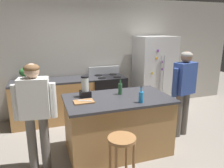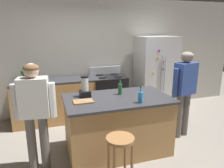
{
  "view_description": "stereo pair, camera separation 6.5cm",
  "coord_description": "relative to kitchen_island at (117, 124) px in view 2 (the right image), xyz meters",
  "views": [
    {
      "loc": [
        -1.15,
        -3.09,
        2.05
      ],
      "look_at": [
        0.0,
        0.3,
        1.1
      ],
      "focal_mm": 34.46,
      "sensor_mm": 36.0,
      "label": 1
    },
    {
      "loc": [
        -1.09,
        -3.11,
        2.05
      ],
      "look_at": [
        0.0,
        0.3,
        1.1
      ],
      "focal_mm": 34.46,
      "sensor_mm": 36.0,
      "label": 2
    }
  ],
  "objects": [
    {
      "name": "kitchen_island",
      "position": [
        0.0,
        0.0,
        0.0
      ],
      "size": [
        1.7,
        0.98,
        0.95
      ],
      "color": "#B7844C",
      "rests_on": "ground_plane"
    },
    {
      "name": "bottle_soda",
      "position": [
        0.24,
        -0.33,
        0.57
      ],
      "size": [
        0.07,
        0.07,
        0.26
      ],
      "color": "#268CD8",
      "rests_on": "kitchen_island"
    },
    {
      "name": "blender_appliance",
      "position": [
        -0.49,
        0.21,
        0.62
      ],
      "size": [
        0.17,
        0.17,
        0.34
      ],
      "color": "black",
      "rests_on": "kitchen_island"
    },
    {
      "name": "stove_range",
      "position": [
        0.31,
        1.52,
        0.01
      ],
      "size": [
        0.76,
        0.65,
        1.13
      ],
      "color": "black",
      "rests_on": "ground_plane"
    },
    {
      "name": "cutting_board",
      "position": [
        -0.57,
        -0.05,
        0.48
      ],
      "size": [
        0.3,
        0.2,
        0.02
      ],
      "primitive_type": "cube",
      "color": "#9E6B3D",
      "rests_on": "kitchen_island"
    },
    {
      "name": "chef_knife",
      "position": [
        -0.55,
        -0.05,
        0.49
      ],
      "size": [
        0.21,
        0.13,
        0.01
      ],
      "primitive_type": "cube",
      "rotation": [
        0.0,
        0.0,
        -0.49
      ],
      "color": "#B7BABF",
      "rests_on": "cutting_board"
    },
    {
      "name": "ground_plane",
      "position": [
        0.0,
        0.0,
        -0.48
      ],
      "size": [
        14.0,
        14.0,
        0.0
      ],
      "primitive_type": "plane",
      "color": "gray"
    },
    {
      "name": "potted_plant",
      "position": [
        -1.46,
        1.55,
        0.64
      ],
      "size": [
        0.2,
        0.2,
        0.3
      ],
      "color": "brown",
      "rests_on": "back_counter_run"
    },
    {
      "name": "refrigerator",
      "position": [
        1.5,
        1.5,
        0.44
      ],
      "size": [
        0.9,
        0.73,
        1.84
      ],
      "color": "silver",
      "rests_on": "ground_plane"
    },
    {
      "name": "back_wall",
      "position": [
        0.0,
        1.95,
        0.87
      ],
      "size": [
        8.0,
        0.1,
        2.7
      ],
      "primitive_type": "cube",
      "color": "#BCB7AD",
      "rests_on": "ground_plane"
    },
    {
      "name": "bottle_olive_oil",
      "position": [
        0.1,
        0.15,
        0.57
      ],
      "size": [
        0.07,
        0.07,
        0.28
      ],
      "color": "#2D6638",
      "rests_on": "kitchen_island"
    },
    {
      "name": "person_by_island_left",
      "position": [
        -1.26,
        -0.09,
        0.48
      ],
      "size": [
        0.6,
        0.27,
        1.59
      ],
      "color": "#66605B",
      "rests_on": "ground_plane"
    },
    {
      "name": "back_counter_run",
      "position": [
        -0.8,
        1.55,
        -0.0
      ],
      "size": [
        2.0,
        0.64,
        0.95
      ],
      "color": "#B7844C",
      "rests_on": "ground_plane"
    },
    {
      "name": "person_by_sink_right",
      "position": [
        1.34,
        0.11,
        0.51
      ],
      "size": [
        0.59,
        0.31,
        1.63
      ],
      "color": "#66605B",
      "rests_on": "ground_plane"
    },
    {
      "name": "bar_stool",
      "position": [
        -0.25,
        -0.83,
        0.07
      ],
      "size": [
        0.36,
        0.36,
        0.71
      ],
      "color": "#9E6B3D",
      "rests_on": "ground_plane"
    }
  ]
}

